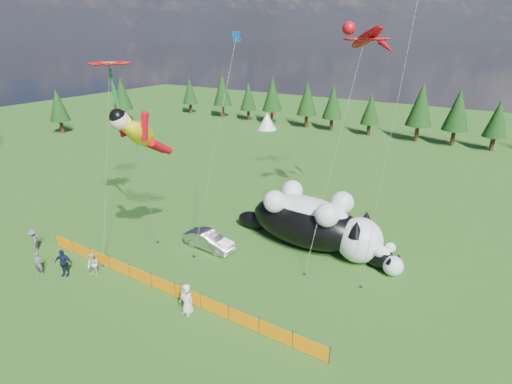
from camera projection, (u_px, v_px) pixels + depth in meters
ground at (195, 270)px, 27.24m from camera, size 160.00×160.00×0.00m
safety_fence at (163, 285)px, 24.69m from camera, size 22.06×0.06×1.10m
tree_line at (385, 111)px, 61.22m from camera, size 90.00×4.00×8.00m
festival_tents at (455, 145)px, 52.79m from camera, size 50.00×3.20×2.80m
cat_large at (312, 221)px, 29.59m from camera, size 12.04×4.55×4.35m
cat_small at (376, 253)px, 27.61m from camera, size 4.73×3.34×1.84m
car at (209, 240)px, 29.73m from camera, size 4.09×1.61×1.33m
spectator_a at (38, 264)px, 26.37m from camera, size 0.71×0.56×1.70m
spectator_b at (93, 265)px, 26.25m from camera, size 0.86×0.55×1.69m
spectator_c at (63, 263)px, 26.27m from camera, size 1.26×1.05×1.92m
spectator_d at (34, 241)px, 29.21m from camera, size 1.30×1.06×1.79m
spectator_e at (187, 299)px, 22.65m from camera, size 0.95×0.63×1.92m
superhero_kite at (141, 134)px, 25.87m from camera, size 6.10×6.25×11.22m
gecko_kite at (367, 38)px, 29.58m from camera, size 6.57×13.59×17.85m
flower_kite at (110, 66)px, 28.79m from camera, size 5.39×7.37×14.34m
diamond_kite_a at (234, 50)px, 27.80m from camera, size 1.00×5.99×15.90m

